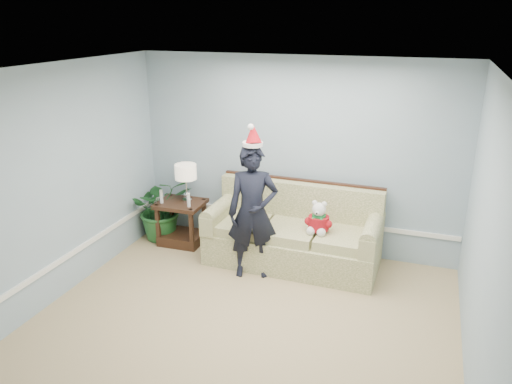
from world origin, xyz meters
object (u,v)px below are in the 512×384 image
at_px(table_lamp, 186,173).
at_px(man, 253,212).
at_px(sofa, 294,236).
at_px(side_table, 182,227).
at_px(houseplant, 162,208).
at_px(teddy_bear, 319,221).

bearing_deg(table_lamp, man, -26.33).
distance_m(sofa, man, 0.81).
xyz_separation_m(side_table, houseplant, (-0.35, 0.06, 0.23)).
relative_size(man, teddy_bear, 3.98).
bearing_deg(table_lamp, houseplant, -178.92).
xyz_separation_m(side_table, table_lamp, (0.07, 0.07, 0.81)).
xyz_separation_m(houseplant, man, (1.65, -0.60, 0.38)).
relative_size(houseplant, teddy_bear, 2.23).
distance_m(sofa, teddy_bear, 0.53).
bearing_deg(man, table_lamp, 134.05).
xyz_separation_m(table_lamp, man, (1.23, -0.61, -0.20)).
bearing_deg(sofa, table_lamp, 177.95).
height_order(table_lamp, houseplant, table_lamp).
bearing_deg(teddy_bear, table_lamp, 174.88).
distance_m(sofa, side_table, 1.70).
distance_m(sofa, houseplant, 2.05).
xyz_separation_m(houseplant, teddy_bear, (2.42, -0.26, 0.23)).
bearing_deg(table_lamp, side_table, -134.88).
bearing_deg(teddy_bear, side_table, 177.07).
bearing_deg(teddy_bear, sofa, 156.44).
xyz_separation_m(sofa, teddy_bear, (0.36, -0.18, 0.34)).
xyz_separation_m(side_table, teddy_bear, (2.06, -0.19, 0.46)).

